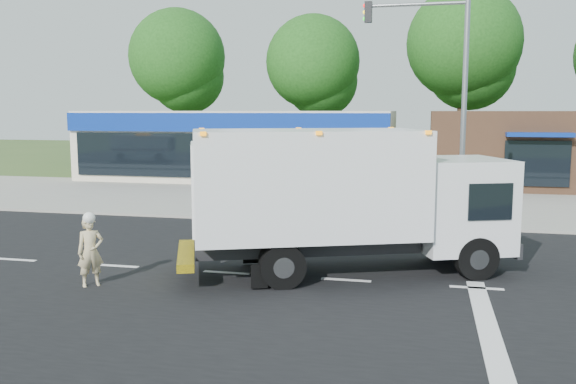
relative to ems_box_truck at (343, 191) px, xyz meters
name	(u,v)px	position (x,y,z in m)	size (l,w,h in m)	color
ground	(346,281)	(0.18, -0.64, -2.07)	(120.00, 120.00, 0.00)	#385123
road_asphalt	(346,280)	(0.18, -0.64, -2.07)	(60.00, 14.00, 0.02)	black
sidewalk	(375,219)	(0.18, 7.56, -2.01)	(60.00, 2.40, 0.12)	gray
parking_apron	(385,198)	(0.18, 13.36, -2.06)	(60.00, 9.00, 0.02)	gray
lane_markings	(401,301)	(1.53, -1.99, -2.05)	(55.20, 7.00, 0.01)	silver
ems_box_truck	(343,191)	(0.00, 0.00, 0.00)	(8.46, 5.27, 3.59)	black
emergency_worker	(90,250)	(-5.51, -2.40, -1.21)	(0.70, 0.69, 1.74)	#C8B385
retail_strip_mall	(237,145)	(-8.82, 19.29, -0.06)	(18.00, 6.20, 4.00)	beige
brown_storefront	(527,149)	(7.18, 19.34, -0.07)	(10.00, 6.70, 4.00)	#382316
traffic_signal_pole	(445,84)	(2.53, 6.96, 2.85)	(3.51, 0.25, 8.00)	gray
background_trees	(389,60)	(-0.67, 27.52, 5.31)	(36.77, 7.39, 12.10)	#332114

